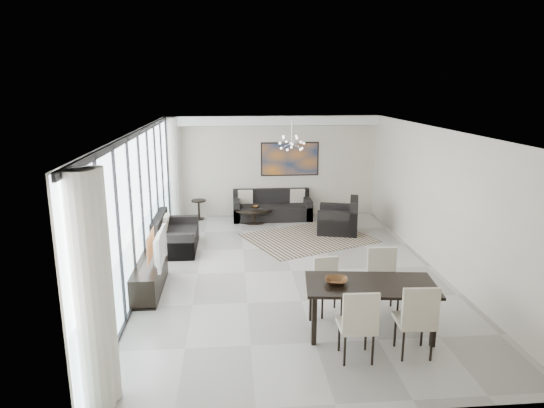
{
  "coord_description": "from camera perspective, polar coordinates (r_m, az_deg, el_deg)",
  "views": [
    {
      "loc": [
        -1.19,
        -9.31,
        3.74
      ],
      "look_at": [
        -0.34,
        0.74,
        1.25
      ],
      "focal_mm": 32.0,
      "sensor_mm": 36.0,
      "label": 1
    }
  ],
  "objects": [
    {
      "name": "rug",
      "position": [
        12.19,
        4.28,
        -4.01
      ],
      "size": [
        3.52,
        3.17,
        0.01
      ],
      "primitive_type": "cube",
      "rotation": [
        0.0,
        0.0,
        0.41
      ],
      "color": "black",
      "rests_on": "floor"
    },
    {
      "name": "chandelier",
      "position": [
        11.99,
        2.34,
        7.2
      ],
      "size": [
        0.66,
        0.66,
        0.71
      ],
      "color": "silver",
      "rests_on": "room_shell"
    },
    {
      "name": "loveseat",
      "position": [
        11.51,
        -11.43,
        -3.9
      ],
      "size": [
        0.93,
        1.65,
        0.83
      ],
      "color": "black",
      "rests_on": "floor"
    },
    {
      "name": "window_wall",
      "position": [
        9.73,
        -14.56,
        -0.09
      ],
      "size": [
        0.37,
        8.95,
        2.9
      ],
      "color": "silver",
      "rests_on": "floor"
    },
    {
      "name": "dining_chair_se",
      "position": [
        7.15,
        16.72,
        -12.51
      ],
      "size": [
        0.53,
        0.53,
        1.1
      ],
      "color": "beige",
      "rests_on": "floor"
    },
    {
      "name": "room_shell",
      "position": [
        9.73,
        5.06,
        0.2
      ],
      "size": [
        6.0,
        9.0,
        2.9
      ],
      "color": "#A8A39B",
      "rests_on": "ground"
    },
    {
      "name": "dining_chair_sw",
      "position": [
        6.87,
        10.14,
        -13.4
      ],
      "size": [
        0.5,
        0.5,
        1.07
      ],
      "color": "beige",
      "rests_on": "floor"
    },
    {
      "name": "television",
      "position": [
        9.12,
        -13.54,
        -5.04
      ],
      "size": [
        0.16,
        1.08,
        0.62
      ],
      "primitive_type": "imported",
      "rotation": [
        0.0,
        0.0,
        1.59
      ],
      "color": "gray",
      "rests_on": "tv_console"
    },
    {
      "name": "bowl_dining",
      "position": [
        7.46,
        7.56,
        -8.98
      ],
      "size": [
        0.43,
        0.43,
        0.09
      ],
      "primitive_type": "imported",
      "rotation": [
        0.0,
        0.0,
        -0.26
      ],
      "color": "brown",
      "rests_on": "dining_table"
    },
    {
      "name": "dining_chair_nw",
      "position": [
        8.27,
        6.54,
        -9.04
      ],
      "size": [
        0.48,
        0.48,
        0.93
      ],
      "color": "beige",
      "rests_on": "floor"
    },
    {
      "name": "sofa_main",
      "position": [
        13.87,
        0.0,
        -0.61
      ],
      "size": [
        2.21,
        0.91,
        0.8
      ],
      "color": "black",
      "rests_on": "floor"
    },
    {
      "name": "dining_chair_ne",
      "position": [
        8.47,
        12.92,
        -8.15
      ],
      "size": [
        0.51,
        0.51,
        1.07
      ],
      "color": "beige",
      "rests_on": "floor"
    },
    {
      "name": "armchair",
      "position": [
        12.73,
        7.97,
        -1.92
      ],
      "size": [
        1.24,
        1.28,
        0.89
      ],
      "color": "black",
      "rests_on": "floor"
    },
    {
      "name": "dining_table",
      "position": [
        7.6,
        11.52,
        -9.75
      ],
      "size": [
        2.06,
        1.2,
        0.82
      ],
      "color": "black",
      "rests_on": "floor"
    },
    {
      "name": "side_table",
      "position": [
        13.91,
        -8.61,
        -0.26
      ],
      "size": [
        0.41,
        0.41,
        0.57
      ],
      "color": "black",
      "rests_on": "floor"
    },
    {
      "name": "painting",
      "position": [
        14.04,
        2.12,
        5.3
      ],
      "size": [
        1.68,
        0.04,
        0.98
      ],
      "primitive_type": "cube",
      "color": "#BF671A",
      "rests_on": "room_shell"
    },
    {
      "name": "bowl_coffee",
      "position": [
        13.52,
        -2.02,
        -0.35
      ],
      "size": [
        0.26,
        0.26,
        0.07
      ],
      "primitive_type": "imported",
      "rotation": [
        0.0,
        0.0,
        0.23
      ],
      "color": "brown",
      "rests_on": "coffee_table"
    },
    {
      "name": "soffit",
      "position": [
        13.7,
        0.14,
        9.81
      ],
      "size": [
        5.98,
        0.4,
        0.26
      ],
      "primitive_type": "cube",
      "color": "white",
      "rests_on": "room_shell"
    },
    {
      "name": "tv_console",
      "position": [
        9.37,
        -14.28,
        -8.33
      ],
      "size": [
        0.48,
        1.72,
        0.54
      ],
      "primitive_type": "cube",
      "color": "black",
      "rests_on": "floor"
    },
    {
      "name": "coffee_table",
      "position": [
        13.59,
        -2.19,
        -1.15
      ],
      "size": [
        1.11,
        1.11,
        0.39
      ],
      "color": "black",
      "rests_on": "floor"
    }
  ]
}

